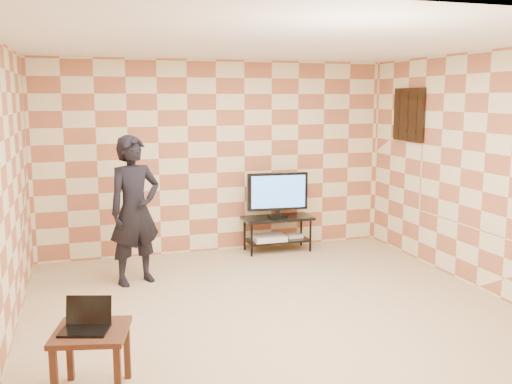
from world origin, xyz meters
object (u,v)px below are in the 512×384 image
(tv, at_px, (278,193))
(side_table, at_px, (92,341))
(tv_stand, at_px, (277,226))
(person, at_px, (135,210))

(tv, distance_m, side_table, 4.31)
(tv, bearing_deg, side_table, -127.71)
(tv_stand, height_order, tv, tv)
(tv, relative_size, side_table, 1.39)
(tv_stand, relative_size, side_table, 1.59)
(tv, relative_size, person, 0.50)
(tv_stand, xyz_separation_m, tv, (0.00, -0.00, 0.49))
(tv_stand, distance_m, side_table, 4.29)
(tv_stand, relative_size, person, 0.57)
(side_table, relative_size, person, 0.36)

